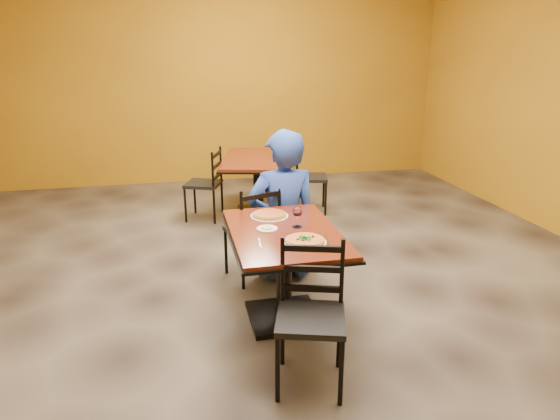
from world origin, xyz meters
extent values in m
cube|color=black|center=(0.00, 0.00, 0.00)|extent=(7.00, 8.00, 0.01)
cube|color=#A47112|center=(0.00, 4.00, 1.50)|extent=(7.00, 0.01, 3.00)
cube|color=#62210F|center=(0.00, -0.50, 0.73)|extent=(0.80, 1.20, 0.03)
cube|color=black|center=(0.00, -0.50, 0.71)|extent=(0.83, 1.23, 0.02)
cylinder|color=black|center=(0.00, -0.50, 0.37)|extent=(0.12, 0.12, 0.66)
cube|color=black|center=(0.00, -0.50, 0.02)|extent=(0.55, 0.55, 0.04)
cube|color=#62210F|center=(0.25, 2.10, 0.73)|extent=(1.12, 1.44, 0.03)
cube|color=black|center=(0.25, 2.10, 0.71)|extent=(1.15, 1.47, 0.02)
cylinder|color=black|center=(0.25, 2.10, 0.37)|extent=(0.13, 0.13, 0.66)
cube|color=black|center=(0.25, 2.10, 0.02)|extent=(0.70, 0.70, 0.04)
imported|color=navy|center=(0.17, 0.30, 0.70)|extent=(0.69, 0.47, 1.39)
cylinder|color=white|center=(0.09, -0.77, 0.76)|extent=(0.31, 0.31, 0.01)
cylinder|color=maroon|center=(0.09, -0.77, 0.77)|extent=(0.28, 0.28, 0.02)
cylinder|color=white|center=(-0.05, -0.15, 0.76)|extent=(0.31, 0.31, 0.01)
cylinder|color=#CA6F26|center=(-0.05, -0.15, 0.77)|extent=(0.28, 0.28, 0.02)
cylinder|color=white|center=(-0.12, -0.44, 0.76)|extent=(0.16, 0.16, 0.01)
cylinder|color=tan|center=(-0.12, -0.44, 0.76)|extent=(0.09, 0.09, 0.01)
cube|color=silver|center=(-0.22, -0.70, 0.75)|extent=(0.04, 0.19, 0.00)
cube|color=silver|center=(0.26, -0.73, 0.75)|extent=(0.05, 0.21, 0.00)
camera|label=1|loc=(-0.79, -3.94, 2.08)|focal=32.01mm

